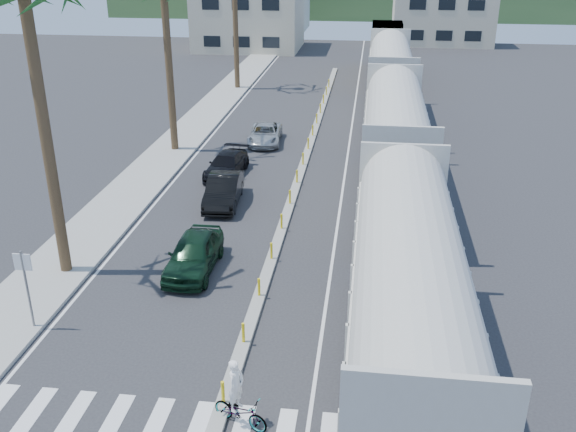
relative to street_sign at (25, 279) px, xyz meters
The scene contains 14 objects.
ground 7.82m from the street_sign, 15.32° to the right, with size 140.00×140.00×0.00m, color #28282B.
sidewalk 23.11m from the street_sign, 92.99° to the left, with size 3.00×90.00×0.15m, color gray.
rails 28.83m from the street_sign, 64.68° to the left, with size 1.56×100.00×0.06m.
median 19.48m from the street_sign, 67.88° to the left, with size 0.45×60.00×0.85m.
crosswalk 8.55m from the street_sign, 28.72° to the right, with size 14.00×2.20×0.01m, color silver.
lane_markings 23.65m from the street_sign, 77.38° to the left, with size 9.42×90.00×0.01m.
freight_train 22.26m from the street_sign, 56.42° to the left, with size 3.00×60.94×5.85m.
street_sign is the anchor object (origin of this frame).
buildings 69.70m from the street_sign, 89.27° to the left, with size 38.00×27.00×10.00m.
car_lead 6.62m from the street_sign, 48.18° to the left, with size 1.77×4.39×1.49m, color black.
car_second 12.56m from the street_sign, 71.45° to the left, with size 1.86×4.52×1.46m, color black.
car_third 16.38m from the street_sign, 78.67° to the left, with size 2.14×4.44×1.25m, color black.
car_rear 22.83m from the street_sign, 79.01° to the left, with size 2.30×4.48×1.21m, color #AFB2B5.
cyclist 8.84m from the street_sign, 24.93° to the right, with size 1.79×2.11×2.10m.
Camera 1 is at (3.74, -15.31, 12.38)m, focal length 40.00 mm.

